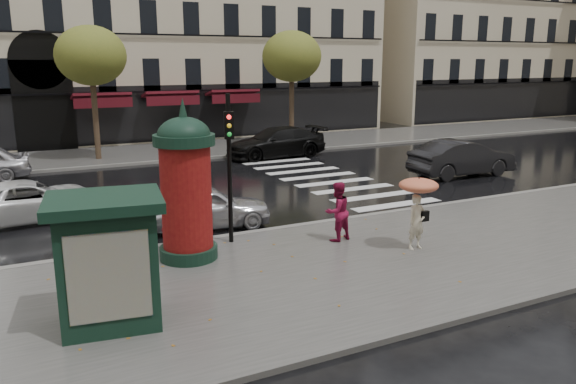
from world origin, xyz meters
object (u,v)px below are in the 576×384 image
car_silver (206,207)px  car_white (30,201)px  car_darkgrey (462,158)px  newsstand (108,259)px  woman_red (337,211)px  morris_column (186,184)px  car_black (276,142)px  traffic_light (229,154)px  man_burgundy (179,218)px  woman_umbrella (418,201)px

car_silver → car_white: 5.73m
car_silver → car_darkgrey: size_ratio=0.80×
newsstand → woman_red: bearing=20.2°
woman_red → car_white: woman_red is taller
newsstand → morris_column: bearing=50.1°
newsstand → car_black: bearing=55.3°
woman_red → car_silver: size_ratio=0.43×
traffic_light → car_silver: bearing=90.5°
newsstand → car_black: 19.63m
car_darkgrey → car_black: bearing=34.7°
morris_column → car_darkgrey: morris_column is taller
car_white → car_black: size_ratio=0.86×
man_burgundy → traffic_light: size_ratio=0.45×
man_burgundy → morris_column: morris_column is taller
woman_umbrella → traffic_light: bearing=147.3°
traffic_light → car_white: (-4.73, 5.27, -1.91)m
car_white → car_black: 14.21m
car_black → traffic_light: bearing=-32.2°
woman_red → car_silver: 4.14m
car_silver → car_white: size_ratio=0.83×
woman_red → car_black: bearing=-121.0°
newsstand → car_silver: size_ratio=0.64×
woman_umbrella → morris_column: morris_column is taller
morris_column → car_white: morris_column is taller
woman_umbrella → woman_red: size_ratio=1.19×
car_silver → morris_column: bearing=160.1°
man_burgundy → morris_column: (0.06, -0.57, 1.02)m
car_darkgrey → car_silver: bearing=103.4°
woman_umbrella → newsstand: 7.95m
newsstand → car_darkgrey: newsstand is taller
man_burgundy → morris_column: size_ratio=0.45×
woman_red → traffic_light: bearing=-34.6°
morris_column → car_silver: size_ratio=1.04×
man_burgundy → newsstand: (-2.30, -3.39, 0.37)m
car_silver → car_black: (7.43, 10.65, 0.12)m
traffic_light → woman_umbrella: bearing=-32.7°
newsstand → car_white: (-0.98, 8.75, -0.74)m
morris_column → woman_umbrella: bearing=-19.9°
man_burgundy → woman_red: bearing=165.6°
woman_umbrella → car_white: 11.95m
traffic_light → car_darkgrey: traffic_light is taller
man_burgundy → morris_column: 1.17m
car_darkgrey → car_white: (-17.33, 0.76, -0.15)m
woman_umbrella → car_darkgrey: 11.10m
car_white → car_darkgrey: bearing=-97.2°
woman_umbrella → car_black: 15.68m
morris_column → car_black: size_ratio=0.74×
woman_umbrella → woman_red: (-1.48, 1.55, -0.47)m
woman_umbrella → woman_red: woman_umbrella is taller
car_white → car_silver: bearing=-129.3°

